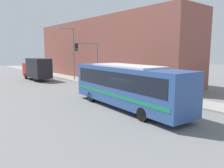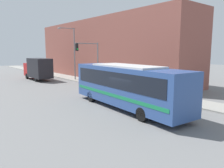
# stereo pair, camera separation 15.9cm
# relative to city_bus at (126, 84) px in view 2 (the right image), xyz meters

# --- Properties ---
(ground_plane) EXTENTS (120.00, 120.00, 0.00)m
(ground_plane) POSITION_rel_city_bus_xyz_m (-0.31, -0.80, -1.91)
(ground_plane) COLOR slate
(sidewalk) EXTENTS (2.75, 70.00, 0.12)m
(sidewalk) POSITION_rel_city_bus_xyz_m (5.56, 19.20, -1.85)
(sidewalk) COLOR gray
(sidewalk) RESTS_ON ground_plane
(building_facade) EXTENTS (6.00, 32.63, 9.14)m
(building_facade) POSITION_rel_city_bus_xyz_m (9.94, 16.51, 2.66)
(building_facade) COLOR brown
(building_facade) RESTS_ON ground_plane
(city_bus) EXTENTS (3.37, 11.31, 3.34)m
(city_bus) POSITION_rel_city_bus_xyz_m (0.00, 0.00, 0.00)
(city_bus) COLOR #2D4C8C
(city_bus) RESTS_ON ground_plane
(delivery_truck) EXTENTS (2.22, 6.72, 3.29)m
(delivery_truck) POSITION_rel_city_bus_xyz_m (0.72, 20.63, -0.14)
(delivery_truck) COLOR black
(delivery_truck) RESTS_ON ground_plane
(fire_hydrant) EXTENTS (0.27, 0.36, 0.81)m
(fire_hydrant) POSITION_rel_city_bus_xyz_m (4.79, 2.81, -1.39)
(fire_hydrant) COLOR red
(fire_hydrant) RESTS_ON sidewalk
(traffic_light_pole) EXTENTS (3.28, 0.35, 5.31)m
(traffic_light_pole) POSITION_rel_city_bus_xyz_m (3.82, 10.83, 1.86)
(traffic_light_pole) COLOR slate
(traffic_light_pole) RESTS_ON sidewalk
(parking_meter) EXTENTS (0.14, 0.14, 1.38)m
(parking_meter) POSITION_rel_city_bus_xyz_m (4.79, 7.71, -0.86)
(parking_meter) COLOR slate
(parking_meter) RESTS_ON sidewalk
(street_lamp) EXTENTS (2.71, 0.28, 7.59)m
(street_lamp) POSITION_rel_city_bus_xyz_m (4.69, 17.00, 2.71)
(street_lamp) COLOR slate
(street_lamp) RESTS_ON sidewalk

